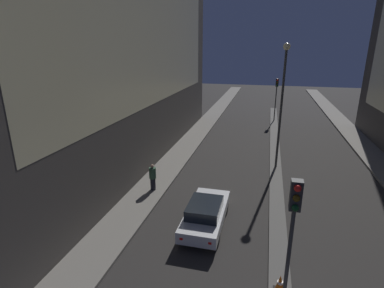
{
  "coord_description": "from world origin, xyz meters",
  "views": [
    {
      "loc": [
        -0.97,
        -4.96,
        8.43
      ],
      "look_at": [
        -6.91,
        18.59,
        0.5
      ],
      "focal_mm": 28.0,
      "sensor_mm": 36.0,
      "label": 1
    }
  ],
  "objects_px": {
    "traffic_light_near": "(293,223)",
    "traffic_light_mid": "(277,90)",
    "car_left_lane": "(206,213)",
    "pedestrian_on_left_sidewalk": "(153,177)",
    "traffic_cone_far": "(280,284)",
    "street_lamp": "(283,92)"
  },
  "relations": [
    {
      "from": "traffic_light_mid",
      "to": "pedestrian_on_left_sidewalk",
      "type": "xyz_separation_m",
      "value": [
        -7.28,
        -20.46,
        -2.66
      ]
    },
    {
      "from": "traffic_light_near",
      "to": "street_lamp",
      "type": "xyz_separation_m",
      "value": [
        0.0,
        13.18,
        1.89
      ]
    },
    {
      "from": "traffic_light_mid",
      "to": "car_left_lane",
      "type": "height_order",
      "value": "traffic_light_mid"
    },
    {
      "from": "pedestrian_on_left_sidewalk",
      "to": "traffic_cone_far",
      "type": "bearing_deg",
      "value": -41.14
    },
    {
      "from": "car_left_lane",
      "to": "traffic_light_near",
      "type": "bearing_deg",
      "value": -53.63
    },
    {
      "from": "car_left_lane",
      "to": "pedestrian_on_left_sidewalk",
      "type": "height_order",
      "value": "pedestrian_on_left_sidewalk"
    },
    {
      "from": "street_lamp",
      "to": "traffic_cone_far",
      "type": "relative_size",
      "value": 12.61
    },
    {
      "from": "traffic_light_mid",
      "to": "traffic_cone_far",
      "type": "height_order",
      "value": "traffic_light_mid"
    },
    {
      "from": "traffic_light_mid",
      "to": "street_lamp",
      "type": "relative_size",
      "value": 0.57
    },
    {
      "from": "street_lamp",
      "to": "car_left_lane",
      "type": "distance_m",
      "value": 10.36
    },
    {
      "from": "pedestrian_on_left_sidewalk",
      "to": "traffic_light_near",
      "type": "bearing_deg",
      "value": -45.83
    },
    {
      "from": "traffic_light_near",
      "to": "pedestrian_on_left_sidewalk",
      "type": "xyz_separation_m",
      "value": [
        -7.28,
        7.49,
        -2.66
      ]
    },
    {
      "from": "traffic_light_near",
      "to": "traffic_light_mid",
      "type": "height_order",
      "value": "same"
    },
    {
      "from": "traffic_cone_far",
      "to": "pedestrian_on_left_sidewalk",
      "type": "distance_m",
      "value": 9.63
    },
    {
      "from": "pedestrian_on_left_sidewalk",
      "to": "traffic_light_mid",
      "type": "bearing_deg",
      "value": 70.42
    },
    {
      "from": "traffic_light_near",
      "to": "pedestrian_on_left_sidewalk",
      "type": "height_order",
      "value": "traffic_light_near"
    },
    {
      "from": "traffic_light_near",
      "to": "traffic_cone_far",
      "type": "distance_m",
      "value": 3.42
    },
    {
      "from": "traffic_cone_far",
      "to": "street_lamp",
      "type": "bearing_deg",
      "value": 89.83
    },
    {
      "from": "traffic_light_near",
      "to": "car_left_lane",
      "type": "relative_size",
      "value": 1.09
    },
    {
      "from": "traffic_cone_far",
      "to": "car_left_lane",
      "type": "height_order",
      "value": "car_left_lane"
    },
    {
      "from": "traffic_light_near",
      "to": "traffic_light_mid",
      "type": "distance_m",
      "value": 27.95
    },
    {
      "from": "traffic_light_mid",
      "to": "street_lamp",
      "type": "distance_m",
      "value": 14.89
    }
  ]
}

